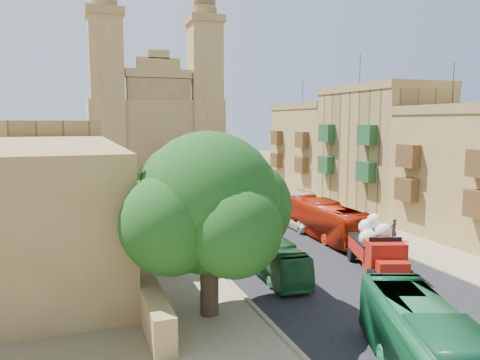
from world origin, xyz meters
TOP-DOWN VIEW (x-y plane):
  - ground at (0.00, 0.00)m, footprint 260.00×260.00m
  - road_surface at (0.00, 30.00)m, footprint 14.00×140.00m
  - sidewalk_east at (9.50, 30.00)m, footprint 5.00×140.00m
  - sidewalk_west at (-9.50, 30.00)m, footprint 5.00×140.00m
  - kerb_east at (7.00, 30.00)m, footprint 0.25×140.00m
  - kerb_west at (-7.00, 30.00)m, footprint 0.25×140.00m
  - townhouse_c at (15.95, 25.00)m, footprint 9.00×14.00m
  - townhouse_d at (15.95, 39.00)m, footprint 9.00×14.00m
  - west_wall at (-12.50, 20.00)m, footprint 1.00×40.00m
  - west_building_low at (-18.00, 18.00)m, footprint 10.00×28.00m
  - west_building_mid at (-18.00, 44.00)m, footprint 10.00×22.00m
  - church at (-0.00, 78.61)m, footprint 28.00×22.50m
  - ficus_tree at (-9.42, 4.01)m, footprint 9.49×8.73m
  - street_tree_a at (-10.00, 12.00)m, footprint 3.16×3.16m
  - street_tree_b at (-10.00, 24.00)m, footprint 3.04×3.04m
  - street_tree_c at (-10.00, 36.00)m, footprint 3.01×3.01m
  - street_tree_d at (-10.00, 48.00)m, footprint 2.89×2.89m
  - red_truck at (2.86, 6.89)m, footprint 4.22×6.76m
  - olive_pickup at (6.50, 20.14)m, footprint 2.57×4.49m
  - bus_green_south at (-4.00, -5.94)m, footprint 6.40×11.57m
  - bus_green_north at (-4.00, 8.71)m, footprint 2.52×8.91m
  - bus_red_east at (4.22, 15.98)m, footprint 3.14×11.33m
  - bus_cream_east at (6.50, 23.94)m, footprint 3.79×9.45m
  - car_blue_a at (-1.73, 15.18)m, footprint 2.37×4.12m
  - car_white_a at (-2.64, 29.61)m, footprint 1.29×3.51m
  - car_cream at (3.68, 19.38)m, footprint 2.14×4.27m
  - car_dkblue at (-5.00, 38.91)m, footprint 2.43×4.52m
  - car_white_b at (0.50, 34.17)m, footprint 2.53×3.77m
  - car_blue_b at (-2.09, 61.50)m, footprint 2.78×4.28m
  - pedestrian_a at (9.24, 13.47)m, footprint 0.77×0.62m
  - pedestrian_c at (7.50, 18.35)m, footprint 0.65×1.16m

SIDE VIEW (x-z plane):
  - ground at x=0.00m, z-range 0.00..0.00m
  - road_surface at x=0.00m, z-range 0.00..0.01m
  - sidewalk_east at x=9.50m, z-range 0.00..0.01m
  - sidewalk_west at x=-9.50m, z-range 0.00..0.01m
  - kerb_east at x=7.00m, z-range 0.00..0.12m
  - kerb_west at x=-7.00m, z-range 0.00..0.12m
  - car_white_a at x=-2.64m, z-range 0.00..1.15m
  - car_cream at x=3.68m, z-range 0.00..1.16m
  - car_white_b at x=0.50m, z-range 0.00..1.19m
  - car_dkblue at x=-5.00m, z-range 0.00..1.25m
  - car_blue_a at x=-1.73m, z-range 0.00..1.32m
  - car_blue_b at x=-2.09m, z-range 0.00..1.33m
  - olive_pickup at x=6.50m, z-range -0.02..1.73m
  - west_wall at x=-12.50m, z-range 0.00..1.80m
  - pedestrian_a at x=9.24m, z-range 0.00..1.83m
  - pedestrian_c at x=7.50m, z-range 0.00..1.86m
  - bus_green_north at x=-4.00m, z-range 0.00..2.46m
  - bus_cream_east at x=6.50m, z-range 0.00..2.57m
  - bus_red_east at x=4.22m, z-range 0.00..3.12m
  - bus_green_south at x=-4.00m, z-range 0.00..3.16m
  - red_truck at x=2.86m, z-range -0.23..3.51m
  - street_tree_d at x=-10.00m, z-range 0.75..5.19m
  - street_tree_c at x=-10.00m, z-range 0.78..5.40m
  - street_tree_b at x=-10.00m, z-range 0.79..5.46m
  - street_tree_a at x=-10.00m, z-range 0.82..5.68m
  - west_building_low at x=-18.00m, z-range 0.00..8.40m
  - west_building_mid at x=-18.00m, z-range 0.00..10.00m
  - ficus_tree at x=-9.42m, z-range 0.86..10.35m
  - townhouse_d at x=15.95m, z-range -1.79..14.11m
  - townhouse_c at x=15.95m, z-range -1.79..15.61m
  - church at x=0.00m, z-range -8.63..27.67m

